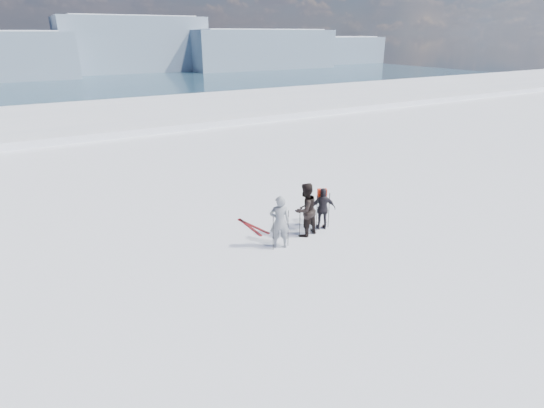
{
  "coord_description": "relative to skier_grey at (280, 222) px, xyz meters",
  "views": [
    {
      "loc": [
        -7.72,
        -7.33,
        6.56
      ],
      "look_at": [
        -1.75,
        3.0,
        1.75
      ],
      "focal_mm": 28.0,
      "sensor_mm": 36.0,
      "label": 1
    }
  ],
  "objects": [
    {
      "name": "skier_grey",
      "position": [
        0.0,
        0.0,
        0.0
      ],
      "size": [
        0.78,
        0.69,
        1.8
      ],
      "primitive_type": "imported",
      "rotation": [
        0.0,
        0.0,
        2.65
      ],
      "color": "gray",
      "rests_on": "ground"
    },
    {
      "name": "skier_dark",
      "position": [
        1.22,
        0.33,
        0.05
      ],
      "size": [
        1.07,
        0.92,
        1.91
      ],
      "primitive_type": "imported",
      "rotation": [
        0.0,
        0.0,
        3.38
      ],
      "color": "black",
      "rests_on": "ground"
    },
    {
      "name": "ski_poles",
      "position": [
        1.12,
        0.2,
        -0.27
      ],
      "size": [
        2.62,
        0.53,
        1.35
      ],
      "color": "black",
      "rests_on": "ground"
    },
    {
      "name": "backpack",
      "position": [
        2.16,
        0.67,
        0.88
      ],
      "size": [
        0.38,
        0.3,
        0.48
      ],
      "primitive_type": "cube",
      "rotation": [
        0.0,
        0.0,
        2.72
      ],
      "color": "red",
      "rests_on": "skier_pack"
    },
    {
      "name": "skier_pack",
      "position": [
        2.06,
        0.45,
        -0.13
      ],
      "size": [
        0.98,
        0.71,
        1.54
      ],
      "primitive_type": "imported",
      "rotation": [
        0.0,
        0.0,
        2.72
      ],
      "color": "black",
      "rests_on": "ground"
    },
    {
      "name": "far_mountain_range",
      "position": [
        30.86,
        451.44,
        -8.09
      ],
      "size": [
        770.0,
        110.0,
        53.0
      ],
      "color": "slate",
      "rests_on": "ground"
    },
    {
      "name": "skis_loose",
      "position": [
        -0.09,
        1.83,
        -0.89
      ],
      "size": [
        0.49,
        1.7,
        0.03
      ],
      "color": "black",
      "rests_on": "ground"
    },
    {
      "name": "lake_basin",
      "position": [
        1.26,
        26.65,
        -7.4
      ],
      "size": [
        820.0,
        820.0,
        71.62
      ],
      "color": "white",
      "rests_on": "ground"
    }
  ]
}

